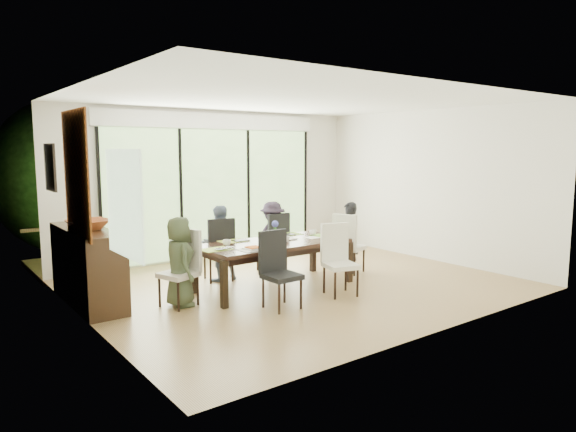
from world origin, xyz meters
TOP-DOWN VIEW (x-y plane):
  - floor at (0.00, 0.00)m, footprint 6.00×5.00m
  - ceiling at (0.00, 0.00)m, footprint 6.00×5.00m
  - wall_back at (0.00, 2.51)m, footprint 6.00×0.02m
  - wall_front at (0.00, -2.51)m, footprint 6.00×0.02m
  - wall_left at (-3.01, 0.00)m, footprint 0.02×5.00m
  - wall_right at (3.01, 0.00)m, footprint 0.02×5.00m
  - glass_doors at (0.00, 2.47)m, footprint 4.20×0.02m
  - blinds_header at (0.00, 2.46)m, footprint 4.40×0.06m
  - mullion_a at (-2.10, 2.46)m, footprint 0.05×0.04m
  - mullion_b at (-0.70, 2.46)m, footprint 0.05×0.04m
  - mullion_c at (0.70, 2.46)m, footprint 0.05×0.04m
  - mullion_d at (2.10, 2.46)m, footprint 0.05×0.04m
  - side_window at (-2.97, -1.20)m, footprint 0.02×0.90m
  - deck at (0.00, 3.40)m, footprint 6.00×1.80m
  - rail_top at (0.00, 4.20)m, footprint 6.00×0.08m
  - foliage_left at (-1.80, 5.20)m, footprint 3.20×3.20m
  - foliage_mid at (0.40, 5.80)m, footprint 4.00×4.00m
  - foliage_right at (2.20, 5.00)m, footprint 2.80×2.80m
  - foliage_far at (-0.60, 6.50)m, footprint 3.60×3.60m
  - table_top at (-0.37, 0.08)m, footprint 2.15×0.98m
  - table_apron at (-0.37, 0.08)m, footprint 1.97×0.81m
  - table_leg_fl at (-1.45, -0.35)m, footprint 0.08×0.08m
  - table_leg_fr at (0.71, -0.35)m, footprint 0.08×0.08m
  - table_leg_bl at (-1.45, 0.51)m, footprint 0.08×0.08m
  - table_leg_br at (0.71, 0.51)m, footprint 0.08×0.08m
  - chair_left_end at (-1.87, 0.08)m, footprint 0.52×0.52m
  - chair_right_end at (1.13, 0.08)m, footprint 0.53×0.53m
  - chair_far_left at (-0.82, 0.93)m, footprint 0.49×0.49m
  - chair_far_right at (0.18, 0.93)m, footprint 0.41×0.41m
  - chair_near_left at (-0.87, -0.79)m, footprint 0.42×0.42m
  - chair_near_right at (0.13, -0.79)m, footprint 0.50×0.50m
  - person_left_end at (-1.85, 0.08)m, footprint 0.41×0.58m
  - person_right_end at (1.11, 0.08)m, footprint 0.44×0.59m
  - person_far_left at (-0.82, 0.91)m, footprint 0.55×0.36m
  - person_far_right at (0.18, 0.91)m, footprint 0.58×0.41m
  - placemat_left at (-1.32, 0.08)m, footprint 0.39×0.29m
  - placemat_right at (0.58, 0.08)m, footprint 0.39×0.29m
  - placemat_far_l at (-0.82, 0.48)m, footprint 0.39×0.29m
  - placemat_far_r at (0.18, 0.48)m, footprint 0.39×0.29m
  - placemat_paper at (-0.92, -0.22)m, footprint 0.39×0.29m
  - tablet_far_l at (-0.72, 0.43)m, footprint 0.23×0.16m
  - tablet_far_r at (0.13, 0.43)m, footprint 0.21×0.15m
  - papers at (0.33, 0.03)m, footprint 0.27×0.20m
  - platter_base at (-0.92, -0.22)m, footprint 0.23×0.23m
  - platter_snacks at (-0.92, -0.22)m, footprint 0.18×0.18m
  - vase at (-0.32, 0.13)m, footprint 0.07×0.07m
  - hyacinth_stems at (-0.32, 0.13)m, footprint 0.04×0.04m
  - hyacinth_blooms at (-0.32, 0.13)m, footprint 0.10×0.10m
  - laptop at (-1.22, -0.02)m, footprint 0.33×0.25m
  - cup_a at (-1.07, 0.23)m, footprint 0.15×0.15m
  - cup_b at (-0.22, -0.02)m, footprint 0.13×0.13m
  - cup_c at (0.43, 0.18)m, footprint 0.14×0.14m
  - book at (-0.12, 0.13)m, footprint 0.16×0.21m
  - sideboard at (-2.76, 0.90)m, footprint 0.49×1.75m
  - bowl at (-2.76, 0.80)m, footprint 0.52×0.52m
  - candlestick_base at (-2.76, 1.25)m, footprint 0.11×0.11m
  - candlestick_shaft at (-2.76, 1.25)m, footprint 0.03×0.03m
  - candlestick_pan at (-2.76, 1.25)m, footprint 0.11×0.11m
  - candle at (-2.76, 1.25)m, footprint 0.04×0.04m
  - tapestry at (-2.97, 0.40)m, footprint 0.02×1.00m
  - art_frame at (-2.97, 1.70)m, footprint 0.03×0.55m
  - art_canvas at (-2.95, 1.70)m, footprint 0.01×0.45m

SIDE VIEW (x-z plane):
  - deck at x=0.00m, z-range -0.10..0.00m
  - floor at x=0.00m, z-range -0.01..0.00m
  - table_leg_fl at x=-1.45m, z-range 0.00..0.62m
  - table_leg_fr at x=0.71m, z-range 0.00..0.62m
  - table_leg_bl at x=-1.45m, z-range 0.00..0.62m
  - table_leg_br at x=0.71m, z-range 0.00..0.62m
  - chair_left_end at x=-1.87m, z-range 0.00..0.98m
  - chair_right_end at x=1.13m, z-range 0.00..0.98m
  - chair_far_left at x=-0.82m, z-range 0.00..0.98m
  - chair_far_right at x=0.18m, z-range 0.00..0.98m
  - chair_near_left at x=-0.87m, z-range 0.00..0.98m
  - chair_near_right at x=0.13m, z-range 0.00..0.98m
  - sideboard at x=-2.76m, z-range 0.00..0.98m
  - rail_top at x=0.00m, z-range 0.52..0.58m
  - table_apron at x=-0.37m, z-range 0.52..0.61m
  - person_left_end at x=-1.85m, z-range 0.00..1.15m
  - person_right_end at x=1.11m, z-range 0.00..1.15m
  - person_far_left at x=-0.82m, z-range 0.00..1.15m
  - person_far_right at x=0.18m, z-range 0.00..1.15m
  - table_top at x=-0.37m, z-range 0.62..0.67m
  - papers at x=0.33m, z-range 0.67..0.67m
  - placemat_left at x=-1.32m, z-range 0.67..0.68m
  - placemat_right at x=0.58m, z-range 0.67..0.68m
  - placemat_far_l at x=-0.82m, z-range 0.67..0.68m
  - placemat_far_r at x=0.18m, z-range 0.67..0.68m
  - placemat_paper at x=-0.92m, z-range 0.67..0.68m
  - book at x=-0.12m, z-range 0.67..0.69m
  - tablet_far_r at x=0.13m, z-range 0.68..0.69m
  - tablet_far_l at x=-0.72m, z-range 0.68..0.69m
  - laptop at x=-1.22m, z-range 0.67..0.69m
  - platter_base at x=-0.92m, z-range 0.68..0.70m
  - platter_snacks at x=-0.92m, z-range 0.70..0.71m
  - cup_b at x=-0.22m, z-range 0.67..0.75m
  - cup_a at x=-1.07m, z-range 0.67..0.76m
  - cup_c at x=0.43m, z-range 0.67..0.76m
  - vase at x=-0.32m, z-range 0.67..0.78m
  - hyacinth_stems at x=-0.32m, z-range 0.76..0.90m
  - hyacinth_blooms at x=-0.32m, z-range 0.87..0.97m
  - candlestick_base at x=-2.76m, z-range 0.98..1.03m
  - bowl at x=-2.76m, z-range 0.98..1.11m
  - glass_doors at x=0.00m, z-range 0.05..2.35m
  - mullion_a at x=-2.10m, z-range 0.05..2.35m
  - mullion_b at x=-0.70m, z-range 0.05..2.35m
  - mullion_c at x=0.70m, z-range 0.05..2.35m
  - mullion_d at x=2.10m, z-range 0.05..2.35m
  - foliage_right at x=2.20m, z-range -0.14..2.66m
  - wall_back at x=0.00m, z-range 0.00..2.70m
  - wall_front at x=0.00m, z-range 0.00..2.70m
  - wall_left at x=-3.01m, z-range 0.00..2.70m
  - wall_right at x=3.01m, z-range 0.00..2.70m
  - foliage_left at x=-1.80m, z-range -0.16..3.04m
  - side_window at x=-2.97m, z-range 1.00..2.00m
  - foliage_far at x=-0.60m, z-range -0.18..3.42m
  - candlestick_shaft at x=-2.76m, z-range 1.01..2.38m
  - tapestry at x=-2.97m, z-range 0.95..2.45m
  - art_frame at x=-2.97m, z-range 1.42..2.08m
  - art_canvas at x=-2.95m, z-range 1.48..2.02m
  - foliage_mid at x=0.40m, z-range -0.20..3.80m
  - candlestick_pan at x=-2.76m, z-range 2.36..2.39m
  - candle at x=-2.76m, z-range 2.39..2.49m
  - blinds_header at x=0.00m, z-range 2.36..2.64m
  - ceiling at x=0.00m, z-range 2.70..2.71m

